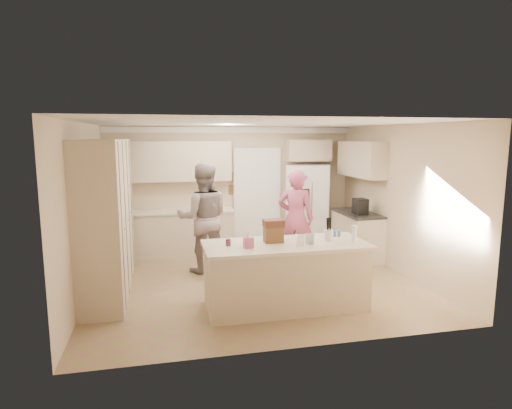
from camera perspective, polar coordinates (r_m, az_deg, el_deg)
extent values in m
cube|color=#8B6951|center=(7.22, -0.17, -10.38)|extent=(5.20, 4.60, 0.02)
cube|color=white|center=(6.82, -0.18, 10.88)|extent=(5.20, 4.60, 0.02)
cube|color=beige|center=(9.15, -3.29, 2.16)|extent=(5.20, 0.02, 2.60)
cube|color=beige|center=(4.71, 5.89, -4.37)|extent=(5.20, 0.02, 2.60)
cube|color=beige|center=(6.84, -22.07, -0.80)|extent=(0.02, 4.60, 2.60)
cube|color=beige|center=(7.88, 18.71, 0.59)|extent=(0.02, 4.60, 2.60)
cube|color=white|center=(9.03, -3.31, 9.89)|extent=(5.20, 0.08, 0.12)
cube|color=beige|center=(7.01, -19.25, -1.46)|extent=(0.60, 2.60, 2.35)
cube|color=beige|center=(8.87, -10.28, -3.82)|extent=(2.20, 0.60, 0.88)
cube|color=beige|center=(8.77, -10.36, -0.90)|extent=(2.24, 0.63, 0.04)
cube|color=beige|center=(8.80, -10.58, 5.67)|extent=(2.20, 0.35, 0.80)
cube|color=black|center=(9.25, 0.12, 0.69)|extent=(0.90, 0.06, 2.10)
cube|color=white|center=(9.22, 0.16, 0.66)|extent=(1.02, 0.03, 2.22)
cube|color=brown|center=(9.08, -3.14, 3.70)|extent=(0.15, 0.02, 0.20)
cube|color=brown|center=(9.11, -3.12, 2.01)|extent=(0.15, 0.02, 0.20)
cube|color=white|center=(9.36, 6.95, -0.21)|extent=(1.10, 0.99, 1.80)
cube|color=gray|center=(9.03, 7.70, -0.56)|extent=(0.02, 0.02, 1.78)
cube|color=black|center=(8.91, 6.43, 0.96)|extent=(0.22, 0.03, 0.35)
cylinder|color=silver|center=(8.98, 7.46, 0.36)|extent=(0.02, 0.02, 0.85)
cylinder|color=silver|center=(9.01, 8.05, 0.38)|extent=(0.02, 0.02, 0.85)
cube|color=beige|center=(9.32, 7.00, 7.17)|extent=(0.95, 0.35, 0.45)
cube|color=beige|center=(8.75, 13.29, -4.11)|extent=(0.60, 1.20, 0.88)
cube|color=#2D2B28|center=(8.65, 13.34, -1.14)|extent=(0.63, 1.24, 0.04)
cube|color=beige|center=(8.77, 13.82, 5.89)|extent=(0.35, 1.50, 0.70)
cube|color=black|center=(8.43, 13.73, -0.25)|extent=(0.22, 0.28, 0.30)
cube|color=beige|center=(6.11, 3.93, -9.58)|extent=(2.20, 0.90, 0.88)
cube|color=beige|center=(5.98, 3.98, -5.40)|extent=(2.28, 0.96, 0.05)
cylinder|color=white|center=(6.22, 9.62, -4.01)|extent=(0.13, 0.13, 0.15)
cube|color=#DC6B8B|center=(5.74, -1.02, -5.03)|extent=(0.13, 0.13, 0.14)
cone|color=white|center=(5.71, -1.02, -3.96)|extent=(0.08, 0.08, 0.08)
cube|color=brown|center=(6.00, 2.35, -4.01)|extent=(0.26, 0.18, 0.22)
cube|color=#592D1E|center=(5.97, 2.36, -2.51)|extent=(0.28, 0.20, 0.10)
cylinder|color=#59263F|center=(5.84, -3.73, -5.04)|extent=(0.07, 0.07, 0.09)
cube|color=white|center=(5.82, 5.97, -4.78)|extent=(0.12, 0.06, 0.16)
cube|color=silver|center=(5.91, 7.20, -4.58)|extent=(0.12, 0.05, 0.16)
cylinder|color=silver|center=(6.15, 12.93, -3.83)|extent=(0.07, 0.07, 0.24)
cylinder|color=#486CA9|center=(6.44, 10.45, -3.85)|extent=(0.05, 0.05, 0.09)
cylinder|color=#486CA9|center=(6.47, 11.02, -3.81)|extent=(0.05, 0.05, 0.09)
imported|color=gray|center=(7.60, -7.04, -1.78)|extent=(0.99, 0.79, 1.95)
imported|color=#C35371|center=(7.92, 5.30, -1.86)|extent=(0.78, 0.67, 1.80)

